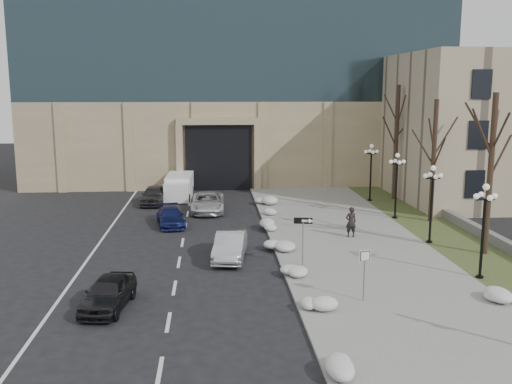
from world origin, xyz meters
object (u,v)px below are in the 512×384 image
(pedestrian, at_px, (351,222))
(car_d, at_px, (208,202))
(keep_sign, at_px, (365,264))
(box_truck, at_px, (179,187))
(lamppost_b, at_px, (432,194))
(car_b, at_px, (230,246))
(one_way_sign, at_px, (306,227))
(car_a, at_px, (108,293))
(lamppost_a, at_px, (484,218))
(car_c, at_px, (171,217))
(lamppost_d, at_px, (371,165))
(car_e, at_px, (154,195))
(lamppost_c, at_px, (397,177))

(pedestrian, bearing_deg, car_d, -50.54)
(car_d, distance_m, keep_sign, 20.44)
(box_truck, bearing_deg, lamppost_b, -43.53)
(car_b, relative_size, one_way_sign, 1.69)
(car_a, distance_m, lamppost_a, 17.73)
(lamppost_b, bearing_deg, car_c, 159.40)
(keep_sign, height_order, lamppost_d, lamppost_d)
(box_truck, height_order, one_way_sign, one_way_sign)
(car_d, xyz_separation_m, car_e, (-4.34, 3.25, 0.02))
(one_way_sign, bearing_deg, car_e, 128.56)
(car_d, height_order, box_truck, box_truck)
(one_way_sign, bearing_deg, car_d, 119.91)
(car_e, bearing_deg, keep_sign, -60.82)
(car_e, height_order, lamppost_d, lamppost_d)
(car_c, height_order, one_way_sign, one_way_sign)
(box_truck, height_order, lamppost_b, lamppost_b)
(lamppost_a, bearing_deg, lamppost_c, 90.00)
(car_d, distance_m, pedestrian, 12.35)
(car_a, height_order, keep_sign, keep_sign)
(car_d, relative_size, lamppost_b, 1.10)
(lamppost_b, bearing_deg, lamppost_c, 90.00)
(box_truck, relative_size, lamppost_a, 1.27)
(one_way_sign, bearing_deg, lamppost_b, 36.02)
(box_truck, relative_size, lamppost_d, 1.27)
(car_b, xyz_separation_m, car_e, (-5.61, 15.49, -0.00))
(one_way_sign, bearing_deg, lamppost_a, -7.10)
(lamppost_c, bearing_deg, car_d, 164.63)
(lamppost_b, distance_m, lamppost_c, 6.50)
(car_d, distance_m, lamppost_c, 13.99)
(car_d, distance_m, lamppost_a, 21.44)
(keep_sign, distance_m, lamppost_c, 16.94)
(car_a, bearing_deg, car_b, 59.49)
(pedestrian, distance_m, lamppost_b, 5.11)
(car_a, bearing_deg, pedestrian, 46.89)
(car_e, bearing_deg, one_way_sign, -58.61)
(lamppost_a, height_order, lamppost_c, same)
(keep_sign, xyz_separation_m, lamppost_c, (6.49, 15.59, 1.32))
(car_a, relative_size, pedestrian, 2.14)
(car_b, bearing_deg, lamppost_a, -12.49)
(one_way_sign, bearing_deg, car_c, 137.53)
(lamppost_b, height_order, lamppost_d, same)
(one_way_sign, distance_m, lamppost_c, 13.32)
(car_a, xyz_separation_m, lamppost_a, (17.42, 2.29, 2.38))
(keep_sign, bearing_deg, lamppost_d, 62.75)
(box_truck, bearing_deg, pedestrian, -49.98)
(car_e, bearing_deg, pedestrian, -39.04)
(one_way_sign, xyz_separation_m, lamppost_c, (8.17, 10.49, 0.87))
(car_e, xyz_separation_m, pedestrian, (13.21, -11.84, 0.32))
(car_c, distance_m, lamppost_d, 17.48)
(pedestrian, xyz_separation_m, box_truck, (-11.31, 14.50, -0.14))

